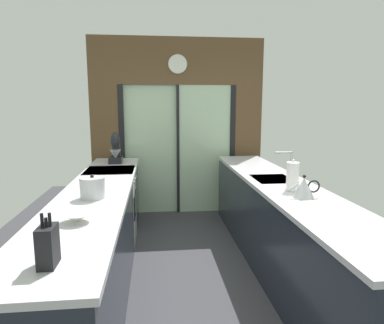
{
  "coord_description": "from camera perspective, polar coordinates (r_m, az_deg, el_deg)",
  "views": [
    {
      "loc": [
        -0.36,
        -2.92,
        1.7
      ],
      "look_at": [
        0.03,
        0.63,
        1.1
      ],
      "focal_mm": 32.1,
      "sensor_mm": 36.0,
      "label": 1
    }
  ],
  "objects": [
    {
      "name": "right_counter_run",
      "position": [
        3.68,
        14.6,
        -10.47
      ],
      "size": [
        0.62,
        3.8,
        0.92
      ],
      "color": "#1E232D",
      "rests_on": "ground_plane"
    },
    {
      "name": "left_counter_run",
      "position": [
        3.34,
        -15.6,
        -12.58
      ],
      "size": [
        0.62,
        3.8,
        0.92
      ],
      "color": "#1E232D",
      "rests_on": "ground_plane"
    },
    {
      "name": "paper_towel_roll",
      "position": [
        3.28,
        16.36,
        -2.34
      ],
      "size": [
        0.13,
        0.13,
        0.29
      ],
      "color": "#B7BABC",
      "rests_on": "right_counter_run"
    },
    {
      "name": "back_wall_unit",
      "position": [
        5.34,
        -2.39,
        7.59
      ],
      "size": [
        2.64,
        0.12,
        2.7
      ],
      "color": "brown",
      "rests_on": "ground_plane"
    },
    {
      "name": "sink_faucet",
      "position": [
        3.8,
        15.79,
        0.21
      ],
      "size": [
        0.19,
        0.02,
        0.29
      ],
      "color": "#B7BABC",
      "rests_on": "right_counter_run"
    },
    {
      "name": "oven_range",
      "position": [
        4.39,
        -13.25,
        -7.25
      ],
      "size": [
        0.6,
        0.6,
        0.92
      ],
      "color": "#B7BABC",
      "rests_on": "ground_plane"
    },
    {
      "name": "stock_pot",
      "position": [
        3.01,
        -16.2,
        -4.14
      ],
      "size": [
        0.21,
        0.21,
        0.2
      ],
      "color": "#B7BABC",
      "rests_on": "left_counter_run"
    },
    {
      "name": "knife_block",
      "position": [
        1.86,
        -22.85,
        -12.68
      ],
      "size": [
        0.08,
        0.14,
        0.27
      ],
      "color": "black",
      "rests_on": "left_counter_run"
    },
    {
      "name": "mixing_bowl",
      "position": [
        2.46,
        -18.56,
        -8.7
      ],
      "size": [
        0.21,
        0.21,
        0.06
      ],
      "color": "silver",
      "rests_on": "left_counter_run"
    },
    {
      "name": "stand_mixer",
      "position": [
        4.76,
        -12.58,
        1.78
      ],
      "size": [
        0.17,
        0.27,
        0.42
      ],
      "color": "black",
      "rests_on": "left_counter_run"
    },
    {
      "name": "ground_plane",
      "position": [
        3.94,
        -0.36,
        -16.28
      ],
      "size": [
        5.04,
        7.6,
        0.02
      ],
      "primitive_type": "cube",
      "color": "#38383D"
    },
    {
      "name": "kettle",
      "position": [
        3.07,
        18.1,
        -4.06
      ],
      "size": [
        0.27,
        0.19,
        0.2
      ],
      "color": "#B7BABC",
      "rests_on": "right_counter_run"
    }
  ]
}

